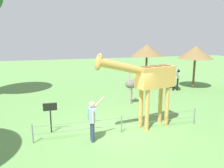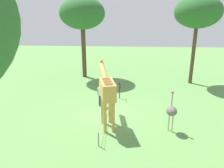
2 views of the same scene
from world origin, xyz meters
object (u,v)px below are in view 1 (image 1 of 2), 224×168
at_px(shade_hut_far, 196,53).
at_px(info_sign, 50,111).
at_px(visitor, 92,119).
at_px(ostrich, 131,84).
at_px(giraffe, 149,80).
at_px(zebra, 175,74).
at_px(shade_hut_near, 147,50).

relative_size(shade_hut_far, info_sign, 2.42).
relative_size(visitor, ostrich, 0.75).
bearing_deg(info_sign, visitor, 141.63).
height_order(ostrich, info_sign, ostrich).
relative_size(giraffe, zebra, 2.06).
xyz_separation_m(visitor, shade_hut_far, (-9.15, -6.70, 1.81)).
bearing_deg(shade_hut_far, ostrich, 23.05).
height_order(ostrich, shade_hut_far, shade_hut_far).
xyz_separation_m(ostrich, shade_hut_near, (-2.85, -4.21, 1.65)).
bearing_deg(ostrich, shade_hut_near, -124.07).
distance_m(visitor, info_sign, 1.93).
height_order(giraffe, visitor, giraffe).
height_order(visitor, shade_hut_near, shade_hut_near).
bearing_deg(shade_hut_far, info_sign, 27.28).
relative_size(shade_hut_near, info_sign, 2.50).
relative_size(zebra, shade_hut_far, 0.57).
bearing_deg(ostrich, zebra, -150.04).
xyz_separation_m(giraffe, visitor, (2.60, 0.62, -1.25)).
distance_m(giraffe, shade_hut_near, 8.43).
relative_size(zebra, shade_hut_near, 0.55).
distance_m(shade_hut_near, info_sign, 10.49).
bearing_deg(zebra, shade_hut_near, -47.59).
xyz_separation_m(visitor, info_sign, (1.51, -1.20, 0.05)).
bearing_deg(visitor, ostrich, -126.93).
height_order(visitor, ostrich, ostrich).
distance_m(ostrich, shade_hut_far, 6.75).
distance_m(giraffe, info_sign, 4.32).
bearing_deg(ostrich, giraffe, 81.83).
relative_size(ostrich, shade_hut_far, 0.70).
bearing_deg(visitor, info_sign, -38.37).
bearing_deg(shade_hut_near, shade_hut_far, 153.02).
bearing_deg(giraffe, zebra, -129.02).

